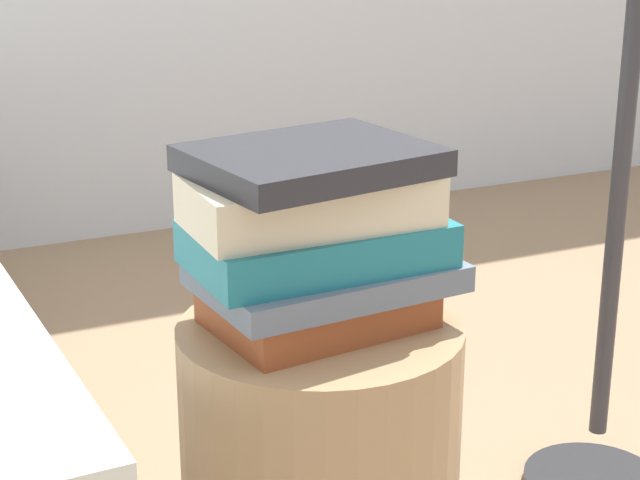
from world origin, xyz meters
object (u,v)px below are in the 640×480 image
object	(u,v)px
book_slate	(326,275)
book_rust	(314,307)
book_charcoal	(311,160)
book_cream	(310,200)
book_teal	(319,243)

from	to	relation	value
book_slate	book_rust	bearing A→B (deg)	-179.51
book_rust	book_charcoal	distance (m)	0.18
book_slate	book_charcoal	world-z (taller)	book_charcoal
book_rust	book_slate	size ratio (longest dim) A/B	0.83
book_slate	book_cream	xyz separation A→B (m)	(-0.02, -0.00, 0.10)
book_rust	book_cream	world-z (taller)	book_cream
book_slate	book_cream	world-z (taller)	book_cream
book_rust	book_teal	size ratio (longest dim) A/B	0.83
book_cream	book_charcoal	xyz separation A→B (m)	(0.00, 0.01, 0.04)
book_teal	book_charcoal	xyz separation A→B (m)	(-0.01, 0.00, 0.10)
book_cream	book_charcoal	world-z (taller)	book_charcoal
book_rust	book_cream	xyz separation A→B (m)	(-0.01, -0.00, 0.13)
book_slate	book_charcoal	bearing A→B (deg)	164.76
book_teal	book_cream	distance (m)	0.06
book_teal	book_charcoal	size ratio (longest dim) A/B	1.12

